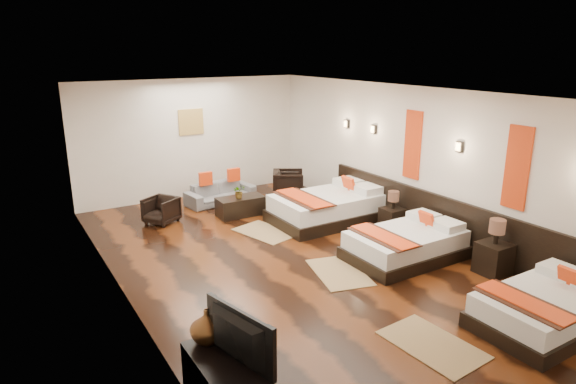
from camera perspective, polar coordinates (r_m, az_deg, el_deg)
floor at (r=8.36m, az=1.36°, el=-8.31°), size 5.50×9.50×0.01m
ceiling at (r=7.63m, az=1.50°, el=11.19°), size 5.50×9.50×0.01m
back_wall at (r=12.05m, az=-11.01°, el=6.04°), size 5.50×0.01×2.80m
left_wall at (r=6.84m, az=-18.30°, el=-2.22°), size 0.01×9.50×2.80m
right_wall at (r=9.61m, az=15.35°, el=3.21°), size 0.01×9.50×2.80m
headboard_panel at (r=9.33m, az=18.30°, el=-3.50°), size 0.08×6.60×0.90m
bed_near at (r=7.36m, az=27.57°, el=-11.74°), size 1.87×1.17×0.71m
bed_mid at (r=8.73m, az=13.45°, el=-5.81°), size 1.99×1.25×0.76m
bed_far at (r=10.33m, az=4.68°, el=-1.70°), size 2.30×1.44×0.88m
nightstand_a at (r=8.57m, az=22.56°, el=-6.66°), size 0.46×0.46×0.91m
nightstand_b at (r=9.99m, az=11.89°, el=-2.76°), size 0.40×0.40×0.79m
jute_mat_near at (r=6.54m, az=16.23°, el=-16.47°), size 0.83×1.25×0.01m
jute_mat_mid at (r=8.11m, az=5.90°, el=-9.15°), size 1.03×1.35×0.01m
jute_mat_far at (r=9.74m, az=-2.62°, el=-4.61°), size 1.03×1.35×0.01m
tv at (r=4.90m, az=-6.45°, el=-16.51°), size 0.35×0.96×0.55m
figurine at (r=5.32m, az=-9.28°, el=-14.92°), size 0.45×0.45×0.37m
sofa at (r=11.62m, az=-7.76°, el=-0.08°), size 1.69×0.85×0.47m
armchair_left at (r=10.49m, az=-14.37°, el=-2.05°), size 0.82×0.81×0.54m
armchair_right at (r=11.90m, az=0.04°, el=0.93°), size 0.98×0.98×0.66m
coffee_table at (r=10.72m, az=-5.46°, el=-1.61°), size 1.02×0.53×0.40m
table_plant at (r=10.56m, az=-5.65°, el=0.08°), size 0.28×0.25×0.29m
orange_panel_a at (r=8.39m, az=24.81°, el=2.54°), size 0.04×0.40×1.30m
orange_panel_b at (r=9.74m, az=14.12°, el=5.27°), size 0.04×0.40×1.30m
sconce_mid at (r=8.98m, az=19.06°, el=4.94°), size 0.07×0.12×0.18m
sconce_far at (r=10.48m, az=9.79°, el=7.11°), size 0.07×0.12×0.18m
sconce_lounge at (r=11.17m, az=6.74°, el=7.78°), size 0.07×0.12×0.18m
gold_artwork at (r=11.97m, az=-11.08°, el=7.91°), size 0.60×0.04×0.60m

